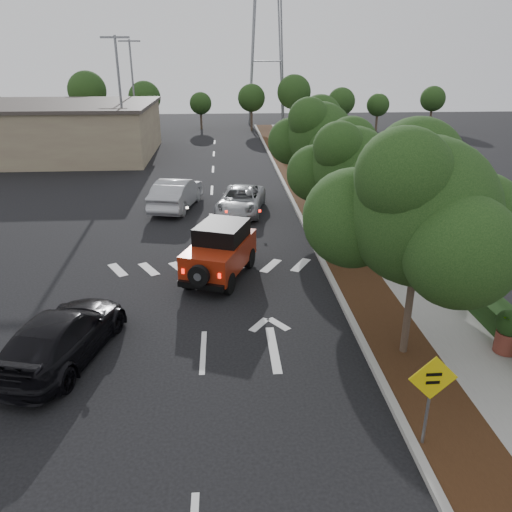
{
  "coord_description": "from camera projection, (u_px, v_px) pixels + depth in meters",
  "views": [
    {
      "loc": [
        0.67,
        -12.12,
        7.85
      ],
      "look_at": [
        1.71,
        3.0,
        1.67
      ],
      "focal_mm": 35.0,
      "sensor_mm": 36.0,
      "label": 1
    }
  ],
  "objects": [
    {
      "name": "curb",
      "position": [
        300.0,
        217.0,
        25.46
      ],
      "size": [
        0.2,
        70.0,
        0.15
      ],
      "primitive_type": "cube",
      "color": "#9E9B93",
      "rests_on": "ground"
    },
    {
      "name": "street_tree_far",
      "position": [
        316.0,
        212.0,
        26.48
      ],
      "size": [
        3.4,
        3.4,
        5.62
      ],
      "primitive_type": null,
      "color": "black",
      "rests_on": "ground"
    },
    {
      "name": "terracotta_planter",
      "position": [
        509.0,
        327.0,
        13.62
      ],
      "size": [
        0.77,
        0.77,
        1.35
      ],
      "rotation": [
        0.0,
        0.0,
        0.04
      ],
      "color": "brown",
      "rests_on": "ground"
    },
    {
      "name": "commercial_building",
      "position": [
        14.0,
        131.0,
        40.06
      ],
      "size": [
        22.0,
        12.0,
        4.0
      ],
      "primitive_type": "cube",
      "color": "#826F5A",
      "rests_on": "ground"
    },
    {
      "name": "street_tree_near",
      "position": [
        403.0,
        354.0,
        14.01
      ],
      "size": [
        3.8,
        3.8,
        5.92
      ],
      "primitive_type": null,
      "color": "black",
      "rests_on": "ground"
    },
    {
      "name": "planting_strip",
      "position": [
        320.0,
        217.0,
        25.53
      ],
      "size": [
        1.8,
        70.0,
        0.12
      ],
      "primitive_type": "cube",
      "color": "black",
      "rests_on": "ground"
    },
    {
      "name": "street_tree_mid",
      "position": [
        345.0,
        259.0,
        20.47
      ],
      "size": [
        3.2,
        3.2,
        5.32
      ],
      "primitive_type": null,
      "color": "black",
      "rests_on": "ground"
    },
    {
      "name": "silver_sedan_oncoming",
      "position": [
        176.0,
        193.0,
        26.93
      ],
      "size": [
        2.73,
        5.19,
        1.63
      ],
      "primitive_type": "imported",
      "rotation": [
        0.0,
        0.0,
        2.93
      ],
      "color": "#A4A6AC",
      "rests_on": "ground"
    },
    {
      "name": "transmission_tower",
      "position": [
        266.0,
        125.0,
        58.83
      ],
      "size": [
        7.0,
        4.0,
        28.0
      ],
      "primitive_type": null,
      "color": "slate",
      "rests_on": "ground"
    },
    {
      "name": "ground",
      "position": [
        203.0,
        352.0,
        14.12
      ],
      "size": [
        120.0,
        120.0,
        0.0
      ],
      "primitive_type": "plane",
      "color": "black",
      "rests_on": "ground"
    },
    {
      "name": "red_jeep",
      "position": [
        221.0,
        250.0,
        18.61
      ],
      "size": [
        2.92,
        4.15,
        2.03
      ],
      "rotation": [
        0.0,
        0.0,
        -0.36
      ],
      "color": "black",
      "rests_on": "ground"
    },
    {
      "name": "light_pole_a",
      "position": [
        127.0,
        165.0,
        37.72
      ],
      "size": [
        2.0,
        0.22,
        9.0
      ],
      "primitive_type": null,
      "color": "slate",
      "rests_on": "ground"
    },
    {
      "name": "hedge",
      "position": [
        384.0,
        209.0,
        25.61
      ],
      "size": [
        0.8,
        70.0,
        0.8
      ],
      "primitive_type": "cube",
      "color": "black",
      "rests_on": "ground"
    },
    {
      "name": "speed_hump_sign",
      "position": [
        431.0,
        389.0,
        10.14
      ],
      "size": [
        1.03,
        0.09,
        2.19
      ],
      "rotation": [
        0.0,
        0.0,
        0.01
      ],
      "color": "slate",
      "rests_on": "ground"
    },
    {
      "name": "parked_suv",
      "position": [
        102.0,
        154.0,
        37.88
      ],
      "size": [
        4.54,
        2.66,
        1.45
      ],
      "primitive_type": "imported",
      "rotation": [
        0.0,
        0.0,
        1.8
      ],
      "color": "#AFB1B8",
      "rests_on": "ground"
    },
    {
      "name": "black_suv_oncoming",
      "position": [
        62.0,
        336.0,
        13.59
      ],
      "size": [
        3.09,
        5.2,
        1.41
      ],
      "primitive_type": "imported",
      "rotation": [
        0.0,
        0.0,
        2.9
      ],
      "color": "black",
      "rests_on": "ground"
    },
    {
      "name": "light_pole_b",
      "position": [
        138.0,
        139.0,
        48.74
      ],
      "size": [
        2.0,
        0.22,
        9.0
      ],
      "primitive_type": null,
      "color": "slate",
      "rests_on": "ground"
    },
    {
      "name": "sidewalk",
      "position": [
        356.0,
        216.0,
        25.65
      ],
      "size": [
        2.0,
        70.0,
        0.12
      ],
      "primitive_type": "cube",
      "color": "gray",
      "rests_on": "ground"
    },
    {
      "name": "silver_suv_ahead",
      "position": [
        241.0,
        200.0,
        26.23
      ],
      "size": [
        3.06,
        5.08,
        1.32
      ],
      "primitive_type": "imported",
      "rotation": [
        0.0,
        0.0,
        -0.19
      ],
      "color": "#9A9DA1",
      "rests_on": "ground"
    }
  ]
}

